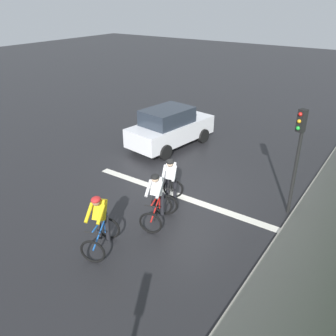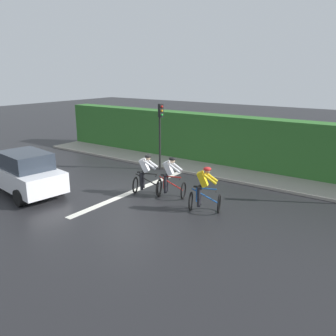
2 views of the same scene
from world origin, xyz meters
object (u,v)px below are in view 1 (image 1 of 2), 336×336
object	(u,v)px
cyclist_mid	(170,183)
car_white	(170,127)
cyclist_lead	(100,224)
cyclist_second	(157,200)
traffic_light_near_crossing	(298,147)

from	to	relation	value
cyclist_mid	car_white	bearing A→B (deg)	-55.61
cyclist_lead	cyclist_second	size ratio (longest dim) A/B	1.00
cyclist_lead	car_white	xyz separation A→B (m)	(2.55, -6.95, 0.08)
cyclist_mid	cyclist_lead	bearing A→B (deg)	84.73
cyclist_second	car_white	world-z (taller)	car_white
cyclist_mid	cyclist_second	bearing A→B (deg)	101.99
cyclist_lead	cyclist_mid	size ratio (longest dim) A/B	1.00
cyclist_lead	traffic_light_near_crossing	xyz separation A→B (m)	(-3.51, -4.53, 1.43)
cyclist_mid	traffic_light_near_crossing	size ratio (longest dim) A/B	0.50
cyclist_mid	traffic_light_near_crossing	world-z (taller)	traffic_light_near_crossing
cyclist_second	car_white	bearing A→B (deg)	-59.50
cyclist_second	traffic_light_near_crossing	bearing A→B (deg)	-138.05
cyclist_lead	cyclist_mid	bearing A→B (deg)	-95.27
cyclist_lead	cyclist_second	world-z (taller)	same
cyclist_lead	traffic_light_near_crossing	bearing A→B (deg)	-127.76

